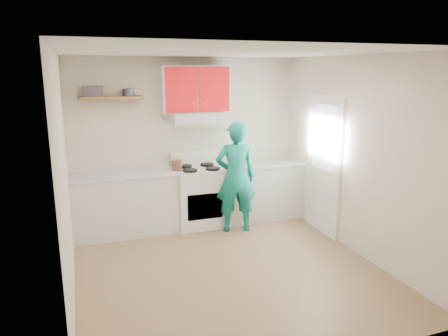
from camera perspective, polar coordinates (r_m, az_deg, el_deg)
name	(u,v)px	position (r m, az deg, el deg)	size (l,w,h in m)	color
floor	(227,268)	(5.39, 0.46, -13.41)	(3.80, 3.80, 0.00)	brown
ceiling	(228,52)	(4.82, 0.52, 15.41)	(3.60, 3.80, 0.04)	white
back_wall	(187,141)	(6.73, -5.06, 3.64)	(3.60, 0.04, 2.60)	beige
front_wall	(313,220)	(3.30, 11.95, -6.93)	(3.60, 0.04, 2.60)	beige
left_wall	(64,180)	(4.66, -20.78, -1.52)	(0.04, 3.80, 2.60)	beige
right_wall	(356,156)	(5.80, 17.46, 1.52)	(0.04, 3.80, 2.60)	beige
door	(324,166)	(6.40, 13.38, 0.32)	(0.05, 0.85, 2.05)	white
door_glass	(324,137)	(6.31, 13.38, 4.07)	(0.01, 0.55, 0.95)	white
counter_left	(125,205)	(6.46, -13.22, -4.84)	(1.52, 0.60, 0.90)	silver
counter_right	(259,191)	(7.01, 4.77, -3.08)	(1.32, 0.60, 0.90)	silver
stove	(199,197)	(6.64, -3.37, -3.91)	(0.76, 0.65, 0.92)	white
range_hood	(196,117)	(6.49, -3.78, 6.83)	(0.76, 0.44, 0.15)	silver
upper_cabinets	(195,89)	(6.51, -3.97, 10.61)	(1.02, 0.33, 0.70)	red
shelf	(110,98)	(6.31, -15.14, 9.19)	(0.90, 0.30, 0.04)	brown
books	(93,91)	(6.27, -17.31, 9.86)	(0.28, 0.20, 0.15)	#443C44
tin	(128,92)	(6.32, -12.81, 9.96)	(0.17, 0.17, 0.10)	#333D4C
kettle	(177,164)	(6.52, -6.38, 0.61)	(0.19, 0.19, 0.16)	olive
crock	(177,166)	(6.40, -6.43, 0.28)	(0.15, 0.15, 0.18)	brown
cutting_board	(254,165)	(6.79, 4.02, 0.38)	(0.31, 0.23, 0.02)	olive
silicone_mat	(288,163)	(7.06, 8.72, 0.72)	(0.32, 0.27, 0.01)	red
person	(236,177)	(6.30, 1.61, -1.26)	(0.61, 0.40, 1.68)	#0D7567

